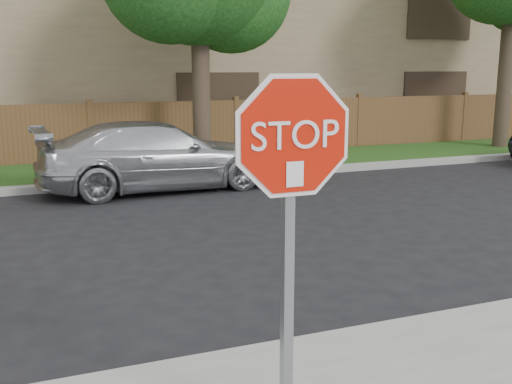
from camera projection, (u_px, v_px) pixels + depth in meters
name	position (u px, v px, depth m)	size (l,w,h in m)	color
ground	(239.00, 357.00, 5.34)	(90.00, 90.00, 0.00)	black
far_curb	(110.00, 184.00, 12.76)	(70.00, 0.30, 0.15)	gray
grass_strip	(100.00, 172.00, 14.26)	(70.00, 3.00, 0.12)	#1E4714
fence	(91.00, 134.00, 15.57)	(70.00, 0.12, 1.60)	brown
apartment_building	(68.00, 36.00, 20.11)	(35.20, 9.20, 7.20)	#877253
stop_sign	(291.00, 190.00, 3.55)	(1.01, 0.13, 2.55)	gray
sedan_right	(158.00, 156.00, 12.45)	(2.00, 4.93, 1.43)	#ACAEB4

